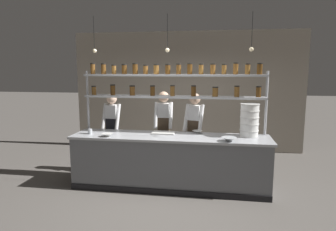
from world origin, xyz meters
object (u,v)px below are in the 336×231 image
object	(u,v)px
chef_center	(164,127)
prep_bowl_center_back	(197,132)
container_stack	(249,120)
spice_shelf_unit	(173,86)
serving_cup_front	(90,131)
chef_left	(112,128)
prep_bowl_near_left	(107,135)
chef_right	(194,130)
prep_bowl_center_front	(229,139)
cutting_board	(164,133)

from	to	relation	value
chef_center	prep_bowl_center_back	size ratio (longest dim) A/B	9.04
container_stack	prep_bowl_center_back	world-z (taller)	container_stack
prep_bowl_center_back	spice_shelf_unit	bearing A→B (deg)	173.01
chef_center	serving_cup_front	xyz separation A→B (m)	(-1.18, -0.81, 0.04)
chef_left	spice_shelf_unit	bearing A→B (deg)	-11.30
spice_shelf_unit	container_stack	bearing A→B (deg)	-6.96
spice_shelf_unit	prep_bowl_center_back	world-z (taller)	spice_shelf_unit
prep_bowl_near_left	chef_left	bearing A→B (deg)	104.24
chef_right	container_stack	world-z (taller)	chef_right
spice_shelf_unit	container_stack	size ratio (longest dim) A/B	5.84
chef_right	prep_bowl_center_back	size ratio (longest dim) A/B	8.97
chef_right	prep_bowl_center_back	world-z (taller)	chef_right
prep_bowl_center_back	prep_bowl_near_left	bearing A→B (deg)	-161.14
prep_bowl_center_back	chef_right	bearing A→B (deg)	103.96
prep_bowl_center_front	prep_bowl_center_back	world-z (taller)	prep_bowl_center_front
prep_bowl_center_front	chef_center	bearing A→B (deg)	140.92
container_stack	prep_bowl_center_back	distance (m)	0.92
container_stack	prep_bowl_near_left	world-z (taller)	container_stack
spice_shelf_unit	prep_bowl_center_back	bearing A→B (deg)	-6.99
chef_right	chef_center	bearing A→B (deg)	-179.53
chef_right	serving_cup_front	xyz separation A→B (m)	(-1.79, -0.64, 0.04)
prep_bowl_near_left	spice_shelf_unit	bearing A→B (deg)	28.34
chef_right	serving_cup_front	distance (m)	1.90
spice_shelf_unit	prep_bowl_center_front	bearing A→B (deg)	-31.00
prep_bowl_near_left	chef_center	bearing A→B (deg)	50.24
prep_bowl_center_front	prep_bowl_near_left	bearing A→B (deg)	179.35
cutting_board	prep_bowl_center_back	distance (m)	0.60
chef_right	prep_bowl_center_front	size ratio (longest dim) A/B	6.62
chef_left	chef_center	xyz separation A→B (m)	(1.03, 0.06, 0.04)
prep_bowl_center_back	serving_cup_front	xyz separation A→B (m)	(-1.86, -0.35, 0.02)
cutting_board	prep_bowl_center_front	size ratio (longest dim) A/B	1.64
cutting_board	chef_right	bearing A→B (deg)	37.60
prep_bowl_center_front	prep_bowl_center_back	xyz separation A→B (m)	(-0.53, 0.53, -0.01)
chef_right	container_stack	size ratio (longest dim) A/B	2.87
serving_cup_front	prep_bowl_center_front	bearing A→B (deg)	-4.29
container_stack	prep_bowl_center_front	distance (m)	0.60
spice_shelf_unit	cutting_board	bearing A→B (deg)	-130.40
container_stack	cutting_board	distance (m)	1.49
chef_left	prep_bowl_center_back	size ratio (longest dim) A/B	8.75
chef_left	serving_cup_front	world-z (taller)	chef_left
serving_cup_front	chef_right	bearing A→B (deg)	19.57
cutting_board	prep_bowl_near_left	bearing A→B (deg)	-156.33
chef_center	spice_shelf_unit	bearing A→B (deg)	-61.73
spice_shelf_unit	chef_right	xyz separation A→B (m)	(0.37, 0.23, -0.83)
serving_cup_front	prep_bowl_near_left	bearing A→B (deg)	-22.80
serving_cup_front	chef_center	bearing A→B (deg)	34.52
prep_bowl_center_back	container_stack	bearing A→B (deg)	-6.94
spice_shelf_unit	chef_center	size ratio (longest dim) A/B	2.02
chef_right	container_stack	bearing A→B (deg)	-6.33
chef_right	cutting_board	bearing A→B (deg)	-126.33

